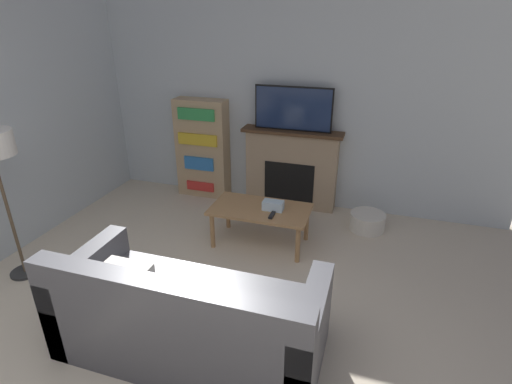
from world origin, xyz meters
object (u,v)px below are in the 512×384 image
at_px(couch, 189,320).
at_px(storage_basket, 367,221).
at_px(coffee_table, 260,213).
at_px(bookshelf, 203,149).
at_px(fireplace, 291,168).
at_px(tv, 293,109).

height_order(couch, storage_basket, couch).
bearing_deg(couch, coffee_table, 88.46).
relative_size(coffee_table, bookshelf, 0.79).
distance_m(couch, storage_basket, 2.63).
bearing_deg(couch, storage_basket, 63.55).
bearing_deg(storage_basket, bookshelf, 171.00).
distance_m(bookshelf, storage_basket, 2.38).
bearing_deg(storage_basket, fireplace, 159.68).
bearing_deg(fireplace, couch, -92.83).
xyz_separation_m(coffee_table, bookshelf, (-1.15, 1.05, 0.29)).
relative_size(tv, storage_basket, 2.35).
distance_m(tv, coffee_table, 1.40).
bearing_deg(tv, storage_basket, -19.35).
distance_m(couch, coffee_table, 1.66).
distance_m(fireplace, coffee_table, 1.09).
bearing_deg(tv, bookshelf, -179.90).
xyz_separation_m(fireplace, tv, (0.00, -0.02, 0.78)).
bearing_deg(bookshelf, storage_basket, -9.00).
relative_size(fireplace, coffee_table, 1.19).
bearing_deg(couch, tv, 87.15).
xyz_separation_m(tv, bookshelf, (-1.24, -0.00, -0.63)).
bearing_deg(fireplace, bookshelf, -178.98).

